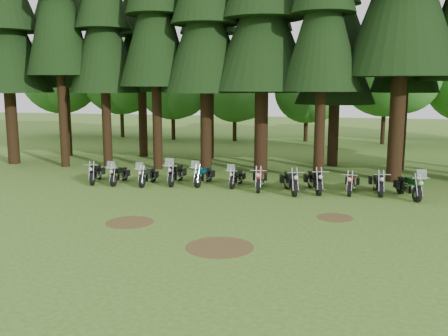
{
  "coord_description": "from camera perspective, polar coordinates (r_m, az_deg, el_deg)",
  "views": [
    {
      "loc": [
        4.73,
        -18.79,
        5.15
      ],
      "look_at": [
        -1.05,
        5.0,
        1.0
      ],
      "focal_mm": 40.0,
      "sensor_mm": 36.0,
      "label": 1
    }
  ],
  "objects": [
    {
      "name": "decid_5",
      "position": [
        44.66,
        18.54,
        10.52
      ],
      "size": [
        8.45,
        8.21,
        10.56
      ],
      "color": "black",
      "rests_on": "ground"
    },
    {
      "name": "decid_3",
      "position": [
        44.93,
        1.53,
        8.81
      ],
      "size": [
        6.12,
        5.95,
        7.65
      ],
      "color": "black",
      "rests_on": "ground"
    },
    {
      "name": "decid_0",
      "position": [
        51.58,
        -17.98,
        10.0
      ],
      "size": [
        8.0,
        7.78,
        10.0
      ],
      "color": "black",
      "rests_on": "ground"
    },
    {
      "name": "decid_2",
      "position": [
        46.13,
        -5.62,
        9.34
      ],
      "size": [
        6.72,
        6.53,
        8.4
      ],
      "color": "black",
      "rests_on": "ground"
    },
    {
      "name": "pine_back_5",
      "position": [
        32.16,
        20.43,
        17.31
      ],
      "size": [
        3.94,
        3.94,
        16.33
      ],
      "color": "black",
      "rests_on": "ground"
    },
    {
      "name": "pine_back_1",
      "position": [
        36.25,
        -9.57,
        16.72
      ],
      "size": [
        4.52,
        4.52,
        16.22
      ],
      "color": "black",
      "rests_on": "ground"
    },
    {
      "name": "motorcycle_4",
      "position": [
        25.66,
        -2.37,
        -0.89
      ],
      "size": [
        0.55,
        2.24,
        1.41
      ],
      "rotation": [
        0.0,
        0.0,
        -0.11
      ],
      "color": "black",
      "rests_on": "ground"
    },
    {
      "name": "decid_1",
      "position": [
        49.14,
        -11.48,
        10.23
      ],
      "size": [
        7.91,
        7.69,
        9.88
      ],
      "color": "black",
      "rests_on": "ground"
    },
    {
      "name": "pine_front_4",
      "position": [
        29.65,
        -2.17,
        18.6
      ],
      "size": [
        4.95,
        4.95,
        16.33
      ],
      "color": "black",
      "rests_on": "ground"
    },
    {
      "name": "motorcycle_0",
      "position": [
        27.15,
        -14.45,
        -0.59
      ],
      "size": [
        0.76,
        2.26,
        0.94
      ],
      "rotation": [
        0.0,
        0.0,
        0.27
      ],
      "color": "black",
      "rests_on": "ground"
    },
    {
      "name": "ground",
      "position": [
        20.05,
        -0.47,
        -5.27
      ],
      "size": [
        120.0,
        120.0,
        0.0
      ],
      "primitive_type": "plane",
      "color": "#3D6A1A",
      "rests_on": "ground"
    },
    {
      "name": "motorcycle_5",
      "position": [
        25.27,
        1.41,
        -1.15
      ],
      "size": [
        0.43,
        2.04,
        1.28
      ],
      "rotation": [
        0.0,
        0.0,
        -0.07
      ],
      "color": "black",
      "rests_on": "ground"
    },
    {
      "name": "pine_back_4",
      "position": [
        32.19,
        12.79,
        14.92
      ],
      "size": [
        4.94,
        4.94,
        13.78
      ],
      "color": "black",
      "rests_on": "ground"
    },
    {
      "name": "motorcycle_9",
      "position": [
        24.47,
        14.34,
        -1.73
      ],
      "size": [
        0.4,
        2.22,
        0.9
      ],
      "rotation": [
        0.0,
        0.0,
        -0.1
      ],
      "color": "black",
      "rests_on": "ground"
    },
    {
      "name": "motorcycle_3",
      "position": [
        26.0,
        -5.53,
        -0.71
      ],
      "size": [
        0.48,
        2.41,
        1.52
      ],
      "rotation": [
        0.0,
        0.0,
        0.05
      ],
      "color": "black",
      "rests_on": "ground"
    },
    {
      "name": "motorcycle_7",
      "position": [
        24.02,
        7.61,
        -1.6
      ],
      "size": [
        0.91,
        2.4,
        1.01
      ],
      "rotation": [
        0.0,
        0.0,
        0.31
      ],
      "color": "black",
      "rests_on": "ground"
    },
    {
      "name": "motorcycle_2",
      "position": [
        25.92,
        -8.73,
        -0.96
      ],
      "size": [
        0.39,
        2.1,
        1.32
      ],
      "rotation": [
        0.0,
        0.0,
        -0.01
      ],
      "color": "black",
      "rests_on": "ground"
    },
    {
      "name": "motorcycle_8",
      "position": [
        24.4,
        10.32,
        -1.5
      ],
      "size": [
        0.84,
        2.4,
        1.0
      ],
      "rotation": [
        0.0,
        0.0,
        0.28
      ],
      "color": "black",
      "rests_on": "ground"
    },
    {
      "name": "motorcycle_10",
      "position": [
        24.71,
        17.19,
        -1.7
      ],
      "size": [
        0.4,
        2.34,
        0.95
      ],
      "rotation": [
        0.0,
        0.0,
        0.08
      ],
      "color": "black",
      "rests_on": "ground"
    },
    {
      "name": "dirt_patch_1",
      "position": [
        19.97,
        12.58,
        -5.55
      ],
      "size": [
        1.4,
        1.4,
        0.01
      ],
      "primitive_type": "cylinder",
      "color": "#4C3D1E",
      "rests_on": "ground"
    },
    {
      "name": "decid_4",
      "position": [
        45.23,
        9.76,
        8.5
      ],
      "size": [
        5.93,
        5.76,
        7.41
      ],
      "color": "black",
      "rests_on": "ground"
    },
    {
      "name": "pine_back_2",
      "position": [
        34.73,
        -1.77,
        17.25
      ],
      "size": [
        4.85,
        4.85,
        16.3
      ],
      "color": "black",
      "rests_on": "ground"
    },
    {
      "name": "pine_front_2",
      "position": [
        32.4,
        -13.75,
        17.45
      ],
      "size": [
        4.32,
        4.32,
        16.22
      ],
      "color": "black",
      "rests_on": "ground"
    },
    {
      "name": "motorcycle_1",
      "position": [
        26.49,
        -11.91,
        -0.81
      ],
      "size": [
        0.42,
        2.14,
        1.34
      ],
      "rotation": [
        0.0,
        0.0,
        0.05
      ],
      "color": "black",
      "rests_on": "ground"
    },
    {
      "name": "motorcycle_11",
      "position": [
        24.18,
        20.38,
        -2.06
      ],
      "size": [
        1.05,
        2.37,
        1.52
      ],
      "rotation": [
        0.0,
        0.0,
        0.32
      ],
      "color": "black",
      "rests_on": "ground"
    },
    {
      "name": "pine_back_3",
      "position": [
        32.46,
        4.69,
        17.65
      ],
      "size": [
        4.35,
        4.35,
        16.2
      ],
      "color": "black",
      "rests_on": "ground"
    },
    {
      "name": "dirt_patch_2",
      "position": [
        16.1,
        -0.48,
        -9.02
      ],
      "size": [
        2.2,
        2.2,
        0.01
      ],
      "primitive_type": "cylinder",
      "color": "#4C3D1E",
      "rests_on": "ground"
    },
    {
      "name": "dirt_patch_0",
      "position": [
        19.19,
        -10.72,
        -6.11
      ],
      "size": [
        1.8,
        1.8,
        0.01
      ],
      "primitive_type": "cylinder",
      "color": "#4C3D1E",
      "rests_on": "ground"
    },
    {
      "name": "pine_front_0",
      "position": [
        35.31,
        -23.87,
        16.21
      ],
      "size": [
        5.49,
        5.49,
        16.17
      ],
      "color": "black",
      "rests_on": "ground"
    },
    {
      "name": "motorcycle_6",
      "position": [
        24.62,
        4.06,
        -1.31
      ],
      "size": [
        0.44,
        2.36,
        0.96
      ],
      "rotation": [
        0.0,
        0.0,
        0.11
      ],
      "color": "black",
      "rests_on": "ground"
    },
    {
      "name": "pine_back_0",
      "position": [
        37.81,
        -18.21,
        17.0
      ],
      "size": [
        5.0,
        5.0,
        17.21
      ],
      "color": "black",
      "rests_on": "ground"
    }
  ]
}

